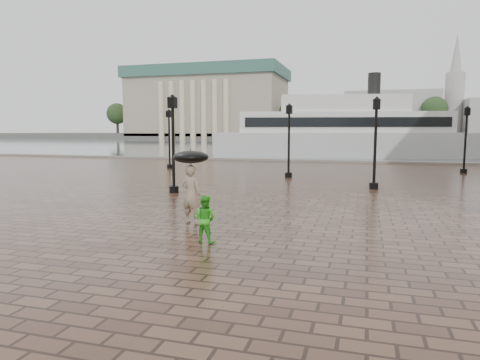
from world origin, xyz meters
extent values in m
plane|color=#392319|center=(0.00, 0.00, 0.00)|extent=(300.00, 300.00, 0.00)
plane|color=#4B545B|center=(0.00, 92.00, 0.00)|extent=(240.00, 240.00, 0.00)
cube|color=slate|center=(0.00, 32.00, 0.00)|extent=(80.00, 0.60, 0.30)
cube|color=#4C4C47|center=(0.00, 160.00, 1.00)|extent=(300.00, 60.00, 2.00)
cube|color=gray|center=(-55.00, 145.00, 12.00)|extent=(55.00, 30.00, 22.00)
cube|color=#335D4F|center=(-55.00, 145.00, 24.00)|extent=(57.00, 32.00, 4.00)
cube|color=#A19E99|center=(10.00, 150.00, 9.00)|extent=(30.00, 22.00, 14.00)
cylinder|color=#A19E99|center=(30.00, 150.00, 12.00)|extent=(6.00, 6.00, 20.00)
cone|color=#A19E99|center=(30.00, 150.00, 26.00)|extent=(5.00, 5.00, 18.00)
cylinder|color=#2D2119|center=(-90.00, 138.00, 4.00)|extent=(1.00, 1.00, 8.00)
sphere|color=#1E3518|center=(-90.00, 138.00, 9.50)|extent=(8.00, 8.00, 8.00)
cylinder|color=#2D2119|center=(-67.50, 138.00, 4.00)|extent=(1.00, 1.00, 8.00)
sphere|color=#1E3518|center=(-67.50, 138.00, 9.50)|extent=(8.00, 8.00, 8.00)
cylinder|color=#2D2119|center=(-45.00, 138.00, 4.00)|extent=(1.00, 1.00, 8.00)
sphere|color=#1E3518|center=(-45.00, 138.00, 9.50)|extent=(8.00, 8.00, 8.00)
cylinder|color=#2D2119|center=(-22.50, 138.00, 4.00)|extent=(1.00, 1.00, 8.00)
sphere|color=#1E3518|center=(-22.50, 138.00, 9.50)|extent=(8.00, 8.00, 8.00)
cylinder|color=#2D2119|center=(0.00, 138.00, 4.00)|extent=(1.00, 1.00, 8.00)
sphere|color=#1E3518|center=(0.00, 138.00, 9.50)|extent=(8.00, 8.00, 8.00)
cylinder|color=#2D2119|center=(22.50, 138.00, 4.00)|extent=(1.00, 1.00, 8.00)
sphere|color=#1E3518|center=(22.50, 138.00, 9.50)|extent=(8.00, 8.00, 8.00)
cylinder|color=black|center=(-6.00, 10.00, 0.15)|extent=(0.44, 0.44, 0.30)
cylinder|color=black|center=(-6.00, 10.00, 2.00)|extent=(0.14, 0.14, 4.00)
cube|color=black|center=(-6.00, 10.00, 4.15)|extent=(0.35, 0.35, 0.50)
sphere|color=beige|center=(-6.00, 10.00, 4.15)|extent=(0.28, 0.28, 0.28)
cylinder|color=black|center=(3.00, 14.00, 0.15)|extent=(0.44, 0.44, 0.30)
cylinder|color=black|center=(3.00, 14.00, 2.00)|extent=(0.14, 0.14, 4.00)
cube|color=black|center=(3.00, 14.00, 4.15)|extent=(0.35, 0.35, 0.50)
sphere|color=beige|center=(3.00, 14.00, 4.15)|extent=(0.28, 0.28, 0.28)
cylinder|color=black|center=(-12.00, 22.00, 0.15)|extent=(0.44, 0.44, 0.30)
cylinder|color=black|center=(-12.00, 22.00, 2.00)|extent=(0.14, 0.14, 4.00)
cube|color=black|center=(-12.00, 22.00, 4.15)|extent=(0.35, 0.35, 0.50)
sphere|color=beige|center=(-12.00, 22.00, 4.15)|extent=(0.28, 0.28, 0.28)
cylinder|color=black|center=(9.00, 24.00, 0.15)|extent=(0.44, 0.44, 0.30)
cylinder|color=black|center=(9.00, 24.00, 2.00)|extent=(0.14, 0.14, 4.00)
cube|color=black|center=(9.00, 24.00, 4.15)|extent=(0.35, 0.35, 0.50)
sphere|color=beige|center=(9.00, 24.00, 4.15)|extent=(0.28, 0.28, 0.28)
cylinder|color=black|center=(-2.00, 18.00, 0.15)|extent=(0.44, 0.44, 0.30)
cylinder|color=black|center=(-2.00, 18.00, 2.00)|extent=(0.14, 0.14, 4.00)
cube|color=black|center=(-2.00, 18.00, 4.15)|extent=(0.35, 0.35, 0.50)
sphere|color=beige|center=(-2.00, 18.00, 4.15)|extent=(0.28, 0.28, 0.28)
imported|color=gray|center=(-2.55, 3.95, 0.92)|extent=(0.74, 0.56, 1.83)
imported|color=green|center=(-1.34, 1.95, 0.62)|extent=(0.65, 0.54, 1.23)
cube|color=beige|center=(-0.09, 40.75, 1.34)|extent=(28.60, 12.33, 2.67)
cube|color=silver|center=(-0.09, 40.75, 3.78)|extent=(22.97, 10.30, 2.23)
cube|color=silver|center=(-0.09, 40.75, 5.79)|extent=(14.13, 7.79, 1.78)
cylinder|color=black|center=(3.18, 41.44, 7.79)|extent=(1.34, 1.34, 2.67)
cube|color=black|center=(0.53, 37.86, 3.78)|extent=(20.70, 4.51, 1.00)
cube|color=black|center=(-0.70, 43.63, 3.78)|extent=(20.70, 4.51, 1.00)
cylinder|color=black|center=(-2.55, 3.95, 1.56)|extent=(0.02, 0.02, 0.95)
ellipsoid|color=black|center=(-2.55, 3.95, 2.07)|extent=(1.10, 1.10, 0.39)
camera|label=1|loc=(2.59, -8.13, 2.86)|focal=32.00mm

